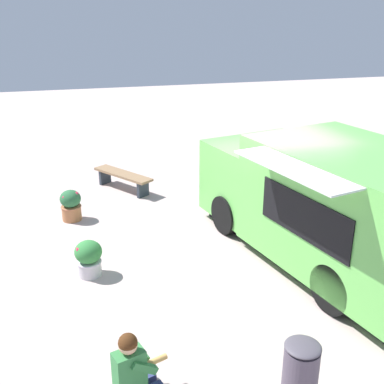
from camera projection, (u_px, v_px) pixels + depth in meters
name	position (u px, v px, depth m)	size (l,w,h in m)	color
ground_plane	(259.00, 240.00, 9.68)	(40.00, 40.00, 0.00)	#BCA6A0
food_truck	(328.00, 206.00, 8.57)	(5.71, 3.49, 2.24)	#66C154
person_customer	(132.00, 371.00, 5.67)	(0.58, 0.80, 0.91)	navy
planter_flowering_near	(89.00, 257.00, 8.29)	(0.47, 0.47, 0.66)	silver
planter_flowering_far	(297.00, 154.00, 14.20)	(0.44, 0.44, 0.59)	silver
planter_flowering_side	(71.00, 205.00, 10.45)	(0.45, 0.45, 0.69)	#AE6A41
plaza_bench	(123.00, 177.00, 12.17)	(1.71, 1.35, 0.45)	#8E6D4C
trash_bin	(300.00, 375.00, 5.51)	(0.42, 0.42, 0.90)	#514755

